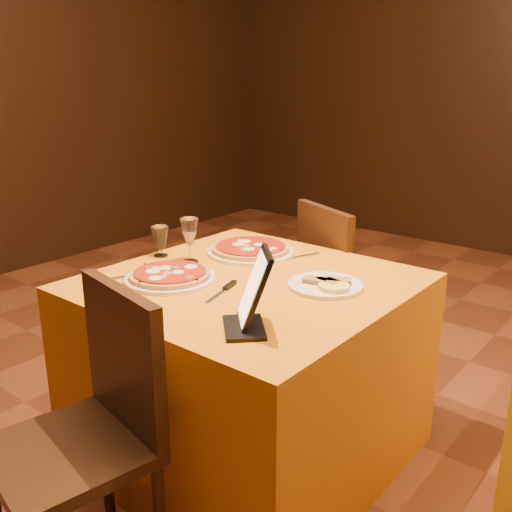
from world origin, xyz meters
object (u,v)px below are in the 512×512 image
Objects in this scene: wine_glass at (190,240)px; tablet at (255,288)px; pizza_far at (251,250)px; main_table at (249,369)px; chair_main_far at (354,293)px; pizza_near at (170,276)px; water_glass at (160,242)px; chair_main_near at (69,451)px.

tablet is at bearing -27.53° from wine_glass.
main_table is at bearing -51.18° from pizza_far.
chair_main_far is 1.07m from pizza_near.
water_glass is at bearing 83.20° from chair_main_far.
pizza_far is (-0.22, 1.08, 0.31)m from chair_main_near.
water_glass is 0.81m from tablet.
chair_main_near is (0.00, -0.81, 0.08)m from main_table.
wine_glass is (-0.11, -0.26, 0.08)m from pizza_far.
pizza_near is 0.53m from tablet.
water_glass is at bearing -134.26° from pizza_far.
main_table is 0.64m from tablet.
chair_main_near and chair_main_far have the same top height.
wine_glass reaches higher than pizza_near.
wine_glass is at bearing 122.82° from chair_main_near.
water_glass is (-0.49, 0.80, 0.36)m from chair_main_near.
main_table is 0.57m from wine_glass.
wine_glass is 0.78× the size of tablet.
tablet is at bearing -47.71° from main_table.
chair_main_near reaches higher than water_glass.
chair_main_near is at bearing -69.56° from pizza_near.
pizza_far is 1.55× the size of tablet.
chair_main_near is 1.62m from chair_main_far.
main_table is 0.81m from chair_main_near.
tablet is (0.27, -0.30, 0.49)m from main_table.
chair_main_far is 7.00× the size of water_glass.
pizza_near is 0.90× the size of pizza_far.
main_table is at bearing 101.06° from chair_main_near.
water_glass is (-0.49, -0.01, 0.44)m from main_table.
wine_glass is (-0.33, 0.82, 0.39)m from chair_main_near.
water_glass is (-0.27, -0.28, 0.05)m from pizza_far.
chair_main_near is 0.73m from pizza_near.
wine_glass is at bearing 7.19° from water_glass.
wine_glass is 0.16m from water_glass.
pizza_near is 1.79× the size of wine_glass.
chair_main_near is at bearing -58.81° from water_glass.
main_table is 3.24× the size of pizza_near.
pizza_far is 0.29m from wine_glass.
tablet reaches higher than chair_main_far.
pizza_near is at bearing -141.11° from main_table.
pizza_near is 1.39× the size of tablet.
wine_glass is 1.46× the size of water_glass.
chair_main_near is at bearing -73.36° from tablet.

